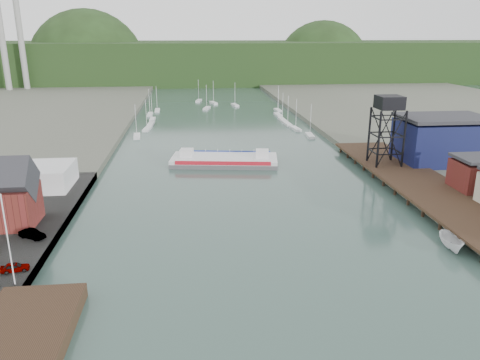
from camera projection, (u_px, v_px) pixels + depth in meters
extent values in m
plane|color=#304C44|center=(288.00, 325.00, 53.15)|extent=(600.00, 600.00, 0.00)
cube|color=black|center=(22.00, 335.00, 49.95)|extent=(10.00, 18.00, 1.80)
cube|color=black|center=(417.00, 181.00, 99.00)|extent=(14.00, 70.00, 0.50)
cylinder|color=black|center=(389.00, 186.00, 98.73)|extent=(0.60, 0.60, 2.20)
cylinder|color=black|center=(443.00, 185.00, 99.94)|extent=(0.60, 0.60, 2.20)
cube|color=silver|center=(26.00, 177.00, 94.97)|extent=(18.00, 12.00, 4.50)
cylinder|color=silver|center=(8.00, 240.00, 57.02)|extent=(0.16, 0.16, 12.00)
cylinder|color=black|center=(379.00, 140.00, 105.95)|extent=(0.50, 0.50, 13.00)
cylinder|color=black|center=(404.00, 139.00, 106.56)|extent=(0.50, 0.50, 13.00)
cylinder|color=black|center=(369.00, 134.00, 111.65)|extent=(0.50, 0.50, 13.00)
cylinder|color=black|center=(393.00, 134.00, 112.25)|extent=(0.50, 0.50, 13.00)
cube|color=black|center=(389.00, 102.00, 106.70)|extent=(5.50, 5.50, 3.00)
cube|color=#0C1337|center=(442.00, 142.00, 113.13)|extent=(20.00, 14.00, 10.00)
cube|color=#2D2D33|center=(445.00, 118.00, 111.36)|extent=(20.50, 14.50, 0.80)
cube|color=#561F18|center=(478.00, 177.00, 92.46)|extent=(9.00, 8.00, 6.00)
cube|color=silver|center=(137.00, 136.00, 148.80)|extent=(2.67, 7.65, 0.90)
cube|color=silver|center=(147.00, 129.00, 159.85)|extent=(2.81, 7.67, 0.90)
cube|color=silver|center=(151.00, 124.00, 168.32)|extent=(2.35, 7.59, 0.90)
cube|color=silver|center=(152.00, 120.00, 177.71)|extent=(2.01, 7.50, 0.90)
cube|color=silver|center=(150.00, 114.00, 189.14)|extent=(2.00, 7.50, 0.90)
cube|color=silver|center=(157.00, 110.00, 198.71)|extent=(2.16, 7.54, 0.90)
cube|color=silver|center=(310.00, 136.00, 149.76)|extent=(2.53, 7.62, 0.90)
cube|color=silver|center=(296.00, 129.00, 160.43)|extent=(2.76, 7.67, 0.90)
cube|color=silver|center=(288.00, 124.00, 168.66)|extent=(2.22, 7.56, 0.90)
cube|color=silver|center=(282.00, 120.00, 177.17)|extent=(2.18, 7.54, 0.90)
cube|color=silver|center=(278.00, 115.00, 187.74)|extent=(2.46, 7.61, 0.90)
cube|color=silver|center=(278.00, 110.00, 198.96)|extent=(2.48, 7.61, 0.90)
cube|color=silver|center=(207.00, 108.00, 204.48)|extent=(3.78, 7.76, 0.90)
cube|color=silver|center=(235.00, 105.00, 213.40)|extent=(3.31, 7.74, 0.90)
cube|color=silver|center=(214.00, 103.00, 220.04)|extent=(3.76, 7.76, 0.90)
cube|color=silver|center=(199.00, 101.00, 226.94)|extent=(3.40, 7.74, 0.90)
cylinder|color=#999994|center=(2.00, 36.00, 251.17)|extent=(3.20, 3.20, 60.00)
cylinder|color=#999994|center=(20.00, 36.00, 256.72)|extent=(3.20, 3.20, 60.00)
cube|color=black|center=(203.00, 62.00, 334.08)|extent=(500.00, 120.00, 28.00)
sphere|color=black|center=(89.00, 69.00, 327.20)|extent=(80.00, 80.00, 80.00)
sphere|color=black|center=(322.00, 69.00, 354.47)|extent=(70.00, 70.00, 70.00)
cube|color=#515154|center=(224.00, 162.00, 118.41)|extent=(27.76, 14.33, 1.06)
cube|color=silver|center=(224.00, 158.00, 118.12)|extent=(27.76, 14.33, 0.85)
cube|color=red|center=(223.00, 163.00, 112.96)|extent=(23.10, 3.54, 0.95)
cube|color=navy|center=(226.00, 152.00, 123.16)|extent=(23.10, 3.54, 0.95)
cube|color=silver|center=(187.00, 153.00, 118.10)|extent=(3.61, 3.61, 2.12)
cube|color=silver|center=(262.00, 154.00, 117.38)|extent=(3.61, 3.61, 2.12)
imported|color=silver|center=(451.00, 243.00, 71.28)|extent=(3.00, 6.50, 2.43)
imported|color=#999999|center=(15.00, 267.00, 61.78)|extent=(3.79, 2.10, 1.22)
imported|color=#999999|center=(32.00, 234.00, 71.67)|extent=(4.49, 3.45, 1.42)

